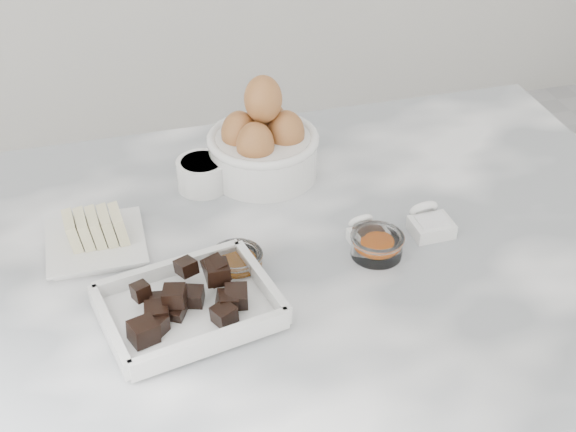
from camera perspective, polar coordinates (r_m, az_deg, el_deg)
The scene contains 9 objects.
marble_slab at distance 1.18m, azimuth -0.55°, elevation -3.35°, with size 1.20×0.80×0.04m, color white.
chocolate_dish at distance 1.05m, azimuth -7.09°, elevation -6.13°, with size 0.25×0.21×0.06m.
butter_plate at distance 1.19m, azimuth -13.71°, elevation -1.41°, with size 0.14×0.14×0.06m.
sugar_ramekin at distance 1.30m, azimuth -6.12°, elevation 3.06°, with size 0.08×0.08×0.05m.
egg_bowl at distance 1.31m, azimuth -1.79°, elevation 5.16°, with size 0.18×0.18×0.18m.
honey_bowl at distance 1.12m, azimuth -3.67°, elevation -3.29°, with size 0.08×0.08×0.03m.
zest_bowl at distance 1.16m, azimuth 6.35°, elevation -1.99°, with size 0.08×0.08×0.03m.
vanilla_spoon at distance 1.18m, azimuth 5.58°, elevation -1.21°, with size 0.06×0.07×0.04m.
salt_spoon at distance 1.22m, azimuth 10.03°, elevation -0.43°, with size 0.06×0.07×0.05m.
Camera 1 is at (-0.23, -0.88, 1.66)m, focal length 50.00 mm.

